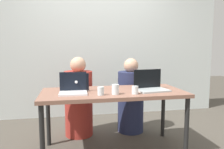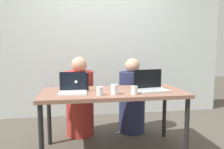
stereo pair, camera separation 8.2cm
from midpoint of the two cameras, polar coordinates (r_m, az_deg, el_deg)
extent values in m
cube|color=silver|center=(3.91, -4.59, 7.83)|extent=(4.50, 0.10, 2.53)
cube|color=#845A49|center=(2.49, -0.64, -4.77)|extent=(1.61, 0.71, 0.04)
cylinder|color=black|center=(2.29, -18.79, -15.61)|extent=(0.05, 0.05, 0.68)
cylinder|color=black|center=(2.56, 18.01, -13.12)|extent=(0.05, 0.05, 0.68)
cylinder|color=black|center=(2.86, -17.12, -10.97)|extent=(0.05, 0.05, 0.68)
cylinder|color=black|center=(3.08, 12.45, -9.52)|extent=(0.05, 0.05, 0.68)
cylinder|color=#9E2E26|center=(3.06, -9.45, -7.47)|extent=(0.41, 0.41, 0.89)
sphere|color=tan|center=(2.98, -9.66, 2.55)|extent=(0.21, 0.21, 0.21)
cylinder|color=#232A4B|center=(3.17, 4.15, -7.10)|extent=(0.43, 0.43, 0.87)
sphere|color=tan|center=(3.08, 4.24, 2.35)|extent=(0.21, 0.21, 0.21)
cube|color=silver|center=(2.36, -11.10, -4.83)|extent=(0.30, 0.23, 0.02)
cube|color=black|center=(2.46, -11.07, -1.74)|extent=(0.29, 0.02, 0.20)
sphere|color=white|center=(2.47, -11.06, -1.69)|extent=(0.04, 0.04, 0.04)
cube|color=#B4B0BC|center=(2.58, -10.33, -3.81)|extent=(0.28, 0.21, 0.02)
cube|color=black|center=(2.46, -10.29, -1.91)|extent=(0.28, 0.02, 0.19)
sphere|color=white|center=(2.45, -10.28, -1.96)|extent=(0.03, 0.03, 0.03)
cube|color=#AFB9BB|center=(2.51, 9.63, -4.09)|extent=(0.38, 0.29, 0.02)
cube|color=black|center=(2.60, 8.35, -1.05)|extent=(0.35, 0.06, 0.22)
sphere|color=white|center=(2.61, 8.20, -1.01)|extent=(0.04, 0.04, 0.04)
cylinder|color=white|center=(2.29, -0.15, -3.92)|extent=(0.08, 0.08, 0.11)
cylinder|color=silver|center=(2.30, -0.15, -4.51)|extent=(0.07, 0.07, 0.06)
cylinder|color=white|center=(2.32, 5.03, -4.06)|extent=(0.07, 0.07, 0.09)
cylinder|color=silver|center=(2.32, 5.02, -4.54)|extent=(0.06, 0.06, 0.05)
cylinder|color=silver|center=(2.26, -4.01, -4.32)|extent=(0.07, 0.07, 0.09)
cylinder|color=silver|center=(2.27, -4.01, -4.81)|extent=(0.06, 0.06, 0.05)
camera|label=1|loc=(0.04, -90.93, -0.11)|focal=35.00mm
camera|label=2|loc=(0.04, 89.07, 0.11)|focal=35.00mm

